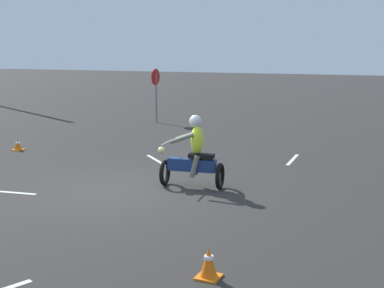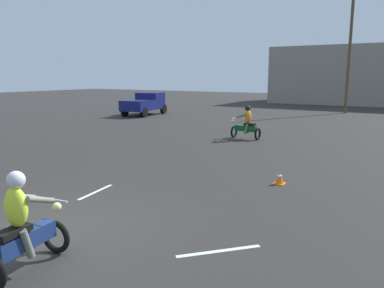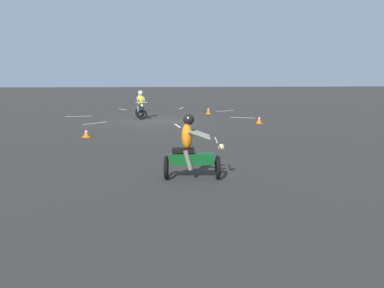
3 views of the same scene
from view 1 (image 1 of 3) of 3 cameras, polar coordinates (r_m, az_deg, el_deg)
name	(u,v)px [view 1 (image 1 of 3)]	position (r m, az deg, el deg)	size (l,w,h in m)	color
ground_plane	(122,191)	(11.96, -7.47, -5.01)	(120.00, 120.00, 0.00)	#2D2B28
motorcycle_rider_foreground	(193,156)	(12.02, 0.16, -1.29)	(0.84, 1.55, 1.66)	black
stop_sign	(156,84)	(23.00, -3.88, 6.36)	(0.70, 0.08, 2.30)	slate
traffic_cone_near_right	(18,145)	(17.48, -18.09, -0.10)	(0.32, 0.32, 0.35)	orange
traffic_cone_mid_left	(209,263)	(7.46, 1.79, -12.60)	(0.32, 0.32, 0.44)	orange
lane_stripe_e	(293,160)	(15.49, 10.68, -1.64)	(0.10, 1.61, 0.01)	silver
lane_stripe_ne	(156,160)	(15.18, -3.82, -1.72)	(0.10, 1.58, 0.01)	silver
lane_stripe_n	(7,192)	(12.46, -19.12, -4.86)	(0.10, 1.43, 0.01)	silver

